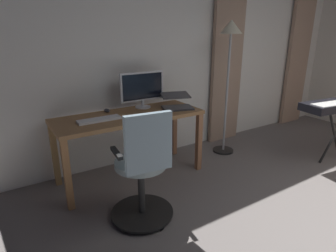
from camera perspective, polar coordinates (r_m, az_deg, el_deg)
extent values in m
cube|color=silver|center=(4.01, 6.56, 15.45)|extent=(5.41, 0.10, 2.75)
cube|color=tan|center=(5.49, 24.87, 13.40)|extent=(0.51, 0.06, 2.49)
cube|color=tan|center=(4.21, 11.90, 13.57)|extent=(0.53, 0.06, 2.49)
cube|color=olive|center=(3.06, -7.82, 1.94)|extent=(1.59, 0.61, 0.04)
cube|color=#976342|center=(3.34, 6.22, -3.23)|extent=(0.06, 0.06, 0.70)
cube|color=#9B683E|center=(2.75, -19.62, -9.35)|extent=(0.06, 0.06, 0.70)
cube|color=#935F42|center=(3.74, 1.21, -0.70)|extent=(0.06, 0.06, 0.70)
cube|color=olive|center=(3.22, -21.84, -5.41)|extent=(0.06, 0.06, 0.70)
cylinder|color=black|center=(2.67, -5.23, -16.90)|extent=(0.56, 0.56, 0.02)
sphere|color=black|center=(2.76, -0.01, -15.88)|extent=(0.05, 0.05, 0.05)
sphere|color=black|center=(2.89, -5.45, -14.19)|extent=(0.05, 0.05, 0.05)
sphere|color=black|center=(2.75, -10.61, -16.38)|extent=(0.05, 0.05, 0.05)
sphere|color=black|center=(2.52, -8.66, -20.08)|extent=(0.05, 0.05, 0.05)
sphere|color=black|center=(2.52, -1.34, -19.72)|extent=(0.05, 0.05, 0.05)
cylinder|color=black|center=(2.54, -5.38, -12.68)|extent=(0.06, 0.06, 0.46)
cylinder|color=gray|center=(2.42, -5.56, -7.51)|extent=(0.49, 0.49, 0.05)
cube|color=gray|center=(2.14, -3.93, -3.47)|extent=(0.38, 0.09, 0.47)
cube|color=black|center=(2.31, -10.34, -5.37)|extent=(0.07, 0.24, 0.03)
cube|color=black|center=(2.43, -1.23, -3.80)|extent=(0.07, 0.24, 0.03)
cylinder|color=silver|center=(3.32, -5.07, 3.85)|extent=(0.18, 0.18, 0.01)
cylinder|color=silver|center=(3.31, -5.09, 4.56)|extent=(0.04, 0.04, 0.07)
cube|color=silver|center=(3.27, -5.24, 7.98)|extent=(0.54, 0.03, 0.33)
cube|color=black|center=(3.26, -5.10, 7.93)|extent=(0.50, 0.01, 0.29)
cube|color=white|center=(2.89, -13.69, 1.26)|extent=(0.43, 0.12, 0.02)
cube|color=#333338|center=(3.26, 1.94, 3.68)|extent=(0.39, 0.33, 0.02)
cube|color=#333338|center=(3.33, 1.44, 6.24)|extent=(0.39, 0.32, 0.04)
ellipsoid|color=#333338|center=(3.19, -12.20, 3.08)|extent=(0.06, 0.10, 0.04)
cube|color=black|center=(2.92, -5.22, 1.72)|extent=(0.08, 0.15, 0.01)
cylinder|color=black|center=(4.11, 30.55, -1.58)|extent=(0.39, 0.08, 0.71)
cylinder|color=black|center=(4.11, 30.55, -1.58)|extent=(0.39, 0.08, 0.71)
cylinder|color=black|center=(4.02, 11.03, -4.81)|extent=(0.28, 0.28, 0.02)
cylinder|color=#A5A5A8|center=(3.79, 11.75, 5.88)|extent=(0.03, 0.03, 1.55)
cone|color=beige|center=(3.70, 12.66, 18.96)|extent=(0.27, 0.27, 0.16)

